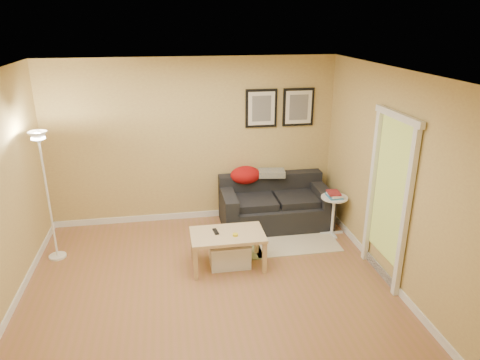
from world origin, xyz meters
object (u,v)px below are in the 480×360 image
(storage_bin, at_px, (230,253))
(floor_lamp, at_px, (48,201))
(coffee_table, at_px, (228,250))
(side_table, at_px, (333,216))
(sofa, at_px, (275,203))
(book_stack, at_px, (334,194))

(storage_bin, bearing_deg, floor_lamp, 165.71)
(coffee_table, height_order, side_table, side_table)
(floor_lamp, bearing_deg, sofa, 8.91)
(sofa, distance_m, book_stack, 0.96)
(book_stack, bearing_deg, sofa, 139.34)
(coffee_table, bearing_deg, storage_bin, 62.16)
(side_table, height_order, book_stack, book_stack)
(storage_bin, bearing_deg, book_stack, 20.31)
(coffee_table, bearing_deg, floor_lamp, -173.77)
(sofa, relative_size, floor_lamp, 0.94)
(sofa, bearing_deg, coffee_table, -129.39)
(side_table, xyz_separation_m, floor_lamp, (-4.02, -0.03, 0.55))
(sofa, xyz_separation_m, floor_lamp, (-3.23, -0.51, 0.48))
(book_stack, distance_m, floor_lamp, 4.02)
(book_stack, bearing_deg, coffee_table, -168.28)
(coffee_table, bearing_deg, sofa, 71.90)
(sofa, distance_m, storage_bin, 1.43)
(sofa, bearing_deg, storage_bin, -129.12)
(storage_bin, height_order, floor_lamp, floor_lamp)
(storage_bin, distance_m, floor_lamp, 2.51)
(book_stack, height_order, floor_lamp, floor_lamp)
(sofa, bearing_deg, book_stack, -31.64)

